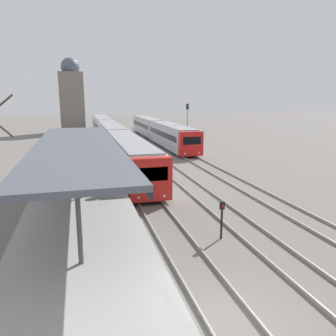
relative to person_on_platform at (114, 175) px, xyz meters
name	(u,v)px	position (x,y,z in m)	size (l,w,h in m)	color
ground_plane	(231,322)	(2.13, -10.46, -2.01)	(240.00, 240.00, 0.00)	slate
track_platform_line	(231,320)	(2.13, -10.46, -1.93)	(1.51, 120.00, 0.15)	gray
station_platform	(84,333)	(-1.89, -10.46, -1.50)	(5.11, 80.00, 1.02)	#999993
platform_canopy	(78,146)	(-1.85, -0.66, 1.82)	(4.00, 17.87, 2.93)	#4C515B
person_on_platform	(114,175)	(0.00, 0.00, 0.00)	(0.40, 0.40, 1.66)	#2D2D33
train_near	(111,134)	(2.13, 23.75, -0.36)	(2.57, 47.40, 2.96)	red
train_far	(158,130)	(9.38, 28.45, -0.39)	(2.56, 29.52, 2.91)	red
signal_post_near	(222,216)	(4.20, -5.18, -0.92)	(0.20, 0.21, 1.75)	black
signal_mast_far	(187,120)	(11.47, 21.50, 1.39)	(0.28, 0.29, 5.44)	gray
distant_domed_building	(72,97)	(-2.62, 44.14, 4.20)	(4.15, 4.15, 13.02)	slate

